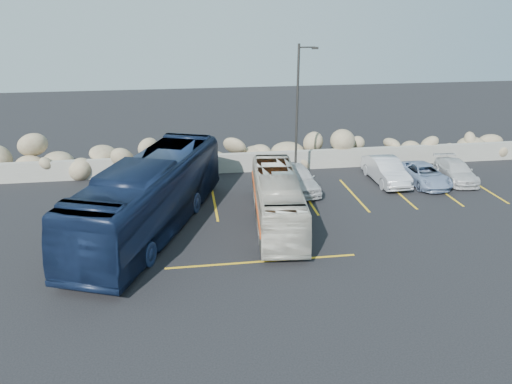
{
  "coord_description": "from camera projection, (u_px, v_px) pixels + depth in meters",
  "views": [
    {
      "loc": [
        -3.95,
        -17.91,
        10.16
      ],
      "look_at": [
        -0.68,
        4.0,
        1.65
      ],
      "focal_mm": 35.0,
      "sensor_mm": 36.0,
      "label": 1
    }
  ],
  "objects": [
    {
      "name": "car_b",
      "position": [
        386.0,
        170.0,
        29.64
      ],
      "size": [
        1.6,
        4.42,
        1.45
      ],
      "primitive_type": "imported",
      "rotation": [
        0.0,
        0.0,
        0.02
      ],
      "color": "silver",
      "rests_on": "ground"
    },
    {
      "name": "ground",
      "position": [
        286.0,
        262.0,
        20.72
      ],
      "size": [
        90.0,
        90.0,
        0.0
      ],
      "primitive_type": "plane",
      "color": "black",
      "rests_on": "ground"
    },
    {
      "name": "vintage_bus",
      "position": [
        277.0,
        199.0,
        24.02
      ],
      "size": [
        2.88,
        8.86,
        2.42
      ],
      "primitive_type": "imported",
      "rotation": [
        0.0,
        0.0,
        -0.1
      ],
      "color": "beige",
      "rests_on": "ground"
    },
    {
      "name": "car_d",
      "position": [
        424.0,
        174.0,
        29.42
      ],
      "size": [
        2.08,
        4.26,
        1.17
      ],
      "primitive_type": "imported",
      "rotation": [
        0.0,
        0.0,
        0.04
      ],
      "color": "#8195B7",
      "rests_on": "ground"
    },
    {
      "name": "tour_coach",
      "position": [
        150.0,
        196.0,
        23.07
      ],
      "size": [
        7.2,
        12.6,
        3.45
      ],
      "primitive_type": "imported",
      "rotation": [
        0.0,
        0.0,
        -0.37
      ],
      "color": "#101C37",
      "rests_on": "ground"
    },
    {
      "name": "car_a",
      "position": [
        297.0,
        178.0,
        28.35
      ],
      "size": [
        2.14,
        4.43,
        1.46
      ],
      "primitive_type": "imported",
      "rotation": [
        0.0,
        0.0,
        0.1
      ],
      "color": "silver",
      "rests_on": "ground"
    },
    {
      "name": "car_c",
      "position": [
        456.0,
        171.0,
        30.01
      ],
      "size": [
        2.03,
        4.15,
        1.16
      ],
      "primitive_type": "imported",
      "rotation": [
        0.0,
        0.0,
        -0.1
      ],
      "color": "silver",
      "rests_on": "ground"
    },
    {
      "name": "parking_lines",
      "position": [
        351.0,
        205.0,
        26.5
      ],
      "size": [
        18.16,
        9.36,
        0.01
      ],
      "color": "gold",
      "rests_on": "ground"
    },
    {
      "name": "seawall",
      "position": [
        248.0,
        162.0,
        31.59
      ],
      "size": [
        60.0,
        0.4,
        1.2
      ],
      "primitive_type": "cube",
      "color": "gray",
      "rests_on": "ground"
    },
    {
      "name": "riprap_pile",
      "position": [
        246.0,
        146.0,
        32.45
      ],
      "size": [
        54.0,
        2.8,
        2.6
      ],
      "primitive_type": null,
      "color": "#988163",
      "rests_on": "ground"
    },
    {
      "name": "lamppost",
      "position": [
        298.0,
        111.0,
        28.31
      ],
      "size": [
        1.14,
        0.18,
        8.0
      ],
      "color": "#312F2B",
      "rests_on": "ground"
    }
  ]
}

